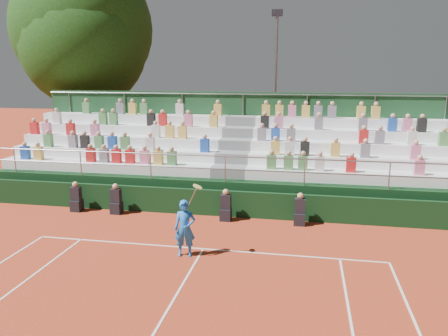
% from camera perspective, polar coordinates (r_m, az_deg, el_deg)
% --- Properties ---
extents(ground, '(90.00, 90.00, 0.00)m').
position_cam_1_polar(ground, '(13.75, -2.72, -10.52)').
color(ground, '#AE381D').
rests_on(ground, ground).
extents(courtside_wall, '(20.00, 0.15, 1.00)m').
position_cam_1_polar(courtside_wall, '(16.51, -0.19, -4.63)').
color(courtside_wall, black).
rests_on(courtside_wall, ground).
extents(line_officials, '(9.03, 0.40, 1.19)m').
position_cam_1_polar(line_officials, '(16.49, -6.27, -4.82)').
color(line_officials, black).
rests_on(line_officials, ground).
extents(grandstand, '(20.00, 5.20, 4.40)m').
position_cam_1_polar(grandstand, '(19.45, 1.58, -0.21)').
color(grandstand, black).
rests_on(grandstand, ground).
extents(tennis_player, '(0.87, 0.50, 2.22)m').
position_cam_1_polar(tennis_player, '(13.01, -5.12, -7.85)').
color(tennis_player, blue).
rests_on(tennis_player, ground).
extents(tree_west, '(7.22, 7.22, 10.44)m').
position_cam_1_polar(tree_west, '(27.40, -17.82, 15.03)').
color(tree_west, '#372614').
rests_on(tree_west, ground).
extents(tree_east, '(8.14, 8.14, 11.85)m').
position_cam_1_polar(tree_east, '(28.24, -17.95, 16.86)').
color(tree_east, '#372614').
rests_on(tree_east, ground).
extents(floodlight_mast, '(0.60, 0.25, 8.67)m').
position_cam_1_polar(floodlight_mast, '(25.48, 6.76, 11.69)').
color(floodlight_mast, gray).
rests_on(floodlight_mast, ground).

